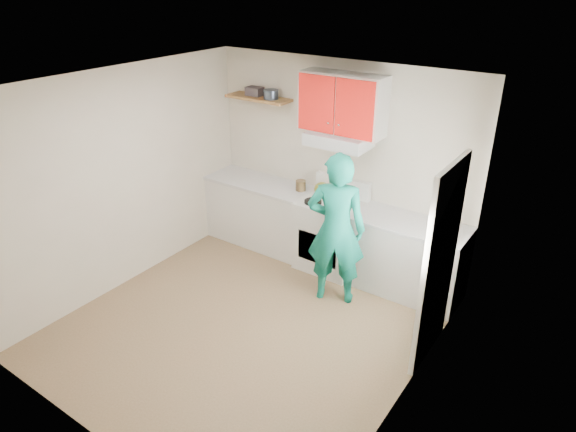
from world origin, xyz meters
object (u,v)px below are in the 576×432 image
Objects in this scene: kettle at (322,189)px; person at (336,230)px; crock at (301,186)px; tin at (271,94)px; stove at (330,235)px.

kettle is 0.12× the size of person.
kettle reaches higher than crock.
tin reaches higher than crock.
tin is 0.11× the size of person.
stove is 1.95m from tin.
tin is at bearing 170.90° from stove.
kettle is 0.32m from crock.
crock is 0.09× the size of person.
tin is 0.92× the size of kettle.
person reaches higher than stove.
crock is at bearing -8.21° from tin.
crock is at bearing -162.96° from kettle.
kettle is at bearing -71.26° from person.
stove is 5.81× the size of crock.
tin is 1.37m from kettle.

